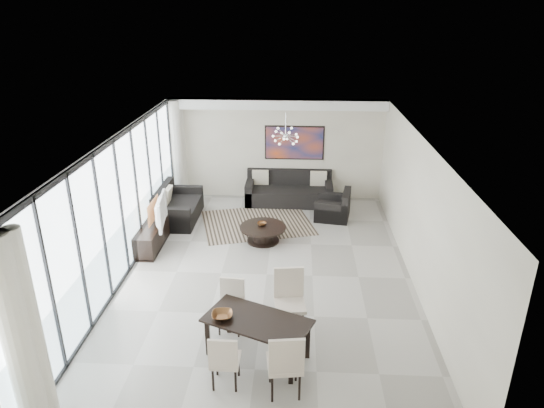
# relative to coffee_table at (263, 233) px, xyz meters

# --- Properties ---
(room_shell) EXTENTS (6.00, 9.00, 2.90)m
(room_shell) POSITION_rel_coffee_table_xyz_m (0.65, -1.55, 1.23)
(room_shell) COLOR #A8A39B
(room_shell) RESTS_ON ground
(window_wall) EXTENTS (0.37, 8.95, 2.90)m
(window_wall) POSITION_rel_coffee_table_xyz_m (-2.67, -1.55, 1.25)
(window_wall) COLOR white
(window_wall) RESTS_ON floor
(soffit) EXTENTS (5.98, 0.40, 0.26)m
(soffit) POSITION_rel_coffee_table_xyz_m (0.19, 2.75, 2.55)
(soffit) COLOR white
(soffit) RESTS_ON room_shell
(painting) EXTENTS (1.68, 0.04, 0.98)m
(painting) POSITION_rel_coffee_table_xyz_m (0.69, 2.92, 1.43)
(painting) COLOR #C5481B
(painting) RESTS_ON room_shell
(chandelier) EXTENTS (0.66, 0.66, 0.71)m
(chandelier) POSITION_rel_coffee_table_xyz_m (0.49, 0.95, 2.13)
(chandelier) COLOR silver
(chandelier) RESTS_ON room_shell
(rug) EXTENTS (3.19, 2.75, 0.01)m
(rug) POSITION_rel_coffee_table_xyz_m (-0.23, 1.05, -0.21)
(rug) COLOR black
(rug) RESTS_ON floor
(coffee_table) EXTENTS (1.11, 1.11, 0.39)m
(coffee_table) POSITION_rel_coffee_table_xyz_m (0.00, 0.00, 0.00)
(coffee_table) COLOR black
(coffee_table) RESTS_ON floor
(bowl_coffee) EXTENTS (0.24, 0.24, 0.07)m
(bowl_coffee) POSITION_rel_coffee_table_xyz_m (-0.03, 0.07, 0.20)
(bowl_coffee) COLOR brown
(bowl_coffee) RESTS_ON coffee_table
(sofa_main) EXTENTS (2.44, 1.00, 0.89)m
(sofa_main) POSITION_rel_coffee_table_xyz_m (0.56, 2.52, 0.08)
(sofa_main) COLOR black
(sofa_main) RESTS_ON floor
(loveseat) EXTENTS (1.00, 1.78, 0.89)m
(loveseat) POSITION_rel_coffee_table_xyz_m (-2.36, 1.16, 0.08)
(loveseat) COLOR black
(loveseat) RESTS_ON floor
(armchair) EXTENTS (1.01, 1.05, 0.77)m
(armchair) POSITION_rel_coffee_table_xyz_m (1.78, 1.49, 0.04)
(armchair) COLOR black
(armchair) RESTS_ON floor
(side_table) EXTENTS (0.37, 0.37, 0.50)m
(side_table) POSITION_rel_coffee_table_xyz_m (-2.46, 2.24, 0.11)
(side_table) COLOR black
(side_table) RESTS_ON floor
(tv_console) EXTENTS (0.48, 1.72, 0.54)m
(tv_console) POSITION_rel_coffee_table_xyz_m (-2.57, -0.33, 0.05)
(tv_console) COLOR black
(tv_console) RESTS_ON floor
(television) EXTENTS (0.32, 1.18, 0.67)m
(television) POSITION_rel_coffee_table_xyz_m (-2.41, -0.34, 0.65)
(television) COLOR gray
(television) RESTS_ON tv_console
(dining_table) EXTENTS (1.84, 1.41, 0.69)m
(dining_table) POSITION_rel_coffee_table_xyz_m (0.21, -4.10, 0.38)
(dining_table) COLOR black
(dining_table) RESTS_ON floor
(dining_chair_sw) EXTENTS (0.43, 0.43, 0.92)m
(dining_chair_sw) POSITION_rel_coffee_table_xyz_m (-0.21, -4.83, 0.31)
(dining_chair_sw) COLOR beige
(dining_chair_sw) RESTS_ON floor
(dining_chair_se) EXTENTS (0.56, 0.56, 1.08)m
(dining_chair_se) POSITION_rel_coffee_table_xyz_m (0.68, -4.96, 0.40)
(dining_chair_se) COLOR beige
(dining_chair_se) RESTS_ON floor
(dining_chair_nw) EXTENTS (0.46, 0.46, 0.93)m
(dining_chair_nw) POSITION_rel_coffee_table_xyz_m (-0.30, -3.37, 0.31)
(dining_chair_nw) COLOR beige
(dining_chair_nw) RESTS_ON floor
(dining_chair_ne) EXTENTS (0.57, 0.57, 1.12)m
(dining_chair_ne) POSITION_rel_coffee_table_xyz_m (0.70, -3.31, 0.43)
(dining_chair_ne) COLOR beige
(dining_chair_ne) RESTS_ON floor
(bowl_dining) EXTENTS (0.36, 0.36, 0.08)m
(bowl_dining) POSITION_rel_coffee_table_xyz_m (-0.35, -4.07, 0.51)
(bowl_dining) COLOR brown
(bowl_dining) RESTS_ON dining_table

